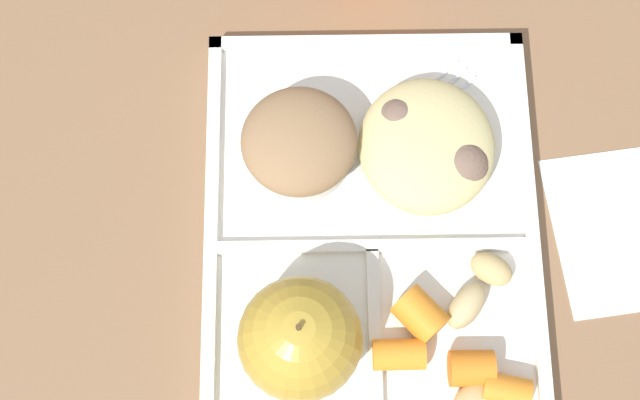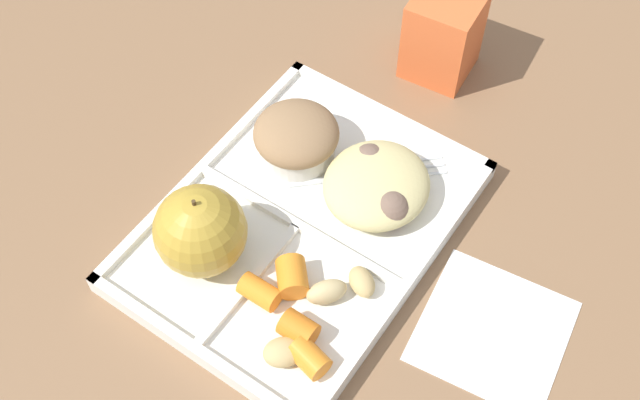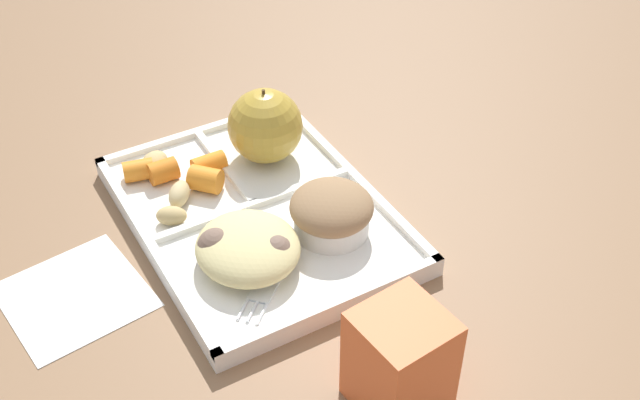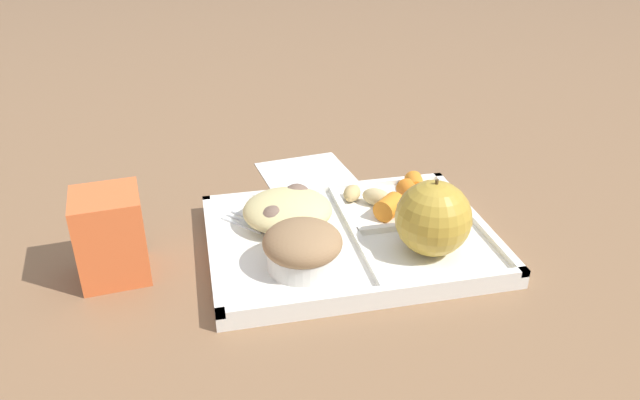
% 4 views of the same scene
% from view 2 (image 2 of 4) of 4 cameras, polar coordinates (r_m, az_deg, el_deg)
% --- Properties ---
extents(ground, '(6.00, 6.00, 0.00)m').
position_cam_2_polar(ground, '(0.77, -1.29, -2.20)').
color(ground, '#846042').
extents(lunch_tray, '(0.33, 0.24, 0.02)m').
position_cam_2_polar(lunch_tray, '(0.77, -1.33, -1.89)').
color(lunch_tray, white).
rests_on(lunch_tray, ground).
extents(green_apple, '(0.08, 0.08, 0.09)m').
position_cam_2_polar(green_apple, '(0.71, -8.48, -2.18)').
color(green_apple, '#B79333').
rests_on(green_apple, lunch_tray).
extents(bran_muffin, '(0.08, 0.08, 0.05)m').
position_cam_2_polar(bran_muffin, '(0.79, -1.69, 4.45)').
color(bran_muffin, silver).
rests_on(bran_muffin, lunch_tray).
extents(carrot_slice_center, '(0.03, 0.03, 0.03)m').
position_cam_2_polar(carrot_slice_center, '(0.69, -1.53, -9.13)').
color(carrot_slice_center, orange).
rests_on(carrot_slice_center, lunch_tray).
extents(carrot_slice_tilted, '(0.03, 0.04, 0.02)m').
position_cam_2_polar(carrot_slice_tilted, '(0.68, -0.76, -11.12)').
color(carrot_slice_tilted, orange).
rests_on(carrot_slice_tilted, lunch_tray).
extents(carrot_slice_small, '(0.04, 0.04, 0.03)m').
position_cam_2_polar(carrot_slice_small, '(0.72, -1.99, -5.47)').
color(carrot_slice_small, orange).
rests_on(carrot_slice_small, lunch_tray).
extents(carrot_slice_edge, '(0.02, 0.04, 0.02)m').
position_cam_2_polar(carrot_slice_edge, '(0.71, -4.30, -6.52)').
color(carrot_slice_edge, orange).
rests_on(carrot_slice_edge, lunch_tray).
extents(potato_chunk_browned, '(0.03, 0.04, 0.02)m').
position_cam_2_polar(potato_chunk_browned, '(0.72, 2.98, -5.81)').
color(potato_chunk_browned, tan).
rests_on(potato_chunk_browned, lunch_tray).
extents(potato_chunk_wedge, '(0.04, 0.04, 0.02)m').
position_cam_2_polar(potato_chunk_wedge, '(0.69, -2.64, -10.73)').
color(potato_chunk_wedge, tan).
rests_on(potato_chunk_wedge, lunch_tray).
extents(potato_chunk_large, '(0.04, 0.04, 0.02)m').
position_cam_2_polar(potato_chunk_large, '(0.71, 0.47, -6.53)').
color(potato_chunk_large, tan).
rests_on(potato_chunk_large, lunch_tray).
extents(egg_noodle_pile, '(0.11, 0.10, 0.04)m').
position_cam_2_polar(egg_noodle_pile, '(0.76, 4.03, 1.08)').
color(egg_noodle_pile, '#D6C684').
rests_on(egg_noodle_pile, lunch_tray).
extents(meatball_back, '(0.03, 0.03, 0.03)m').
position_cam_2_polar(meatball_back, '(0.76, 3.79, 0.75)').
color(meatball_back, brown).
rests_on(meatball_back, lunch_tray).
extents(meatball_front, '(0.03, 0.03, 0.03)m').
position_cam_2_polar(meatball_front, '(0.77, 4.53, 1.54)').
color(meatball_front, '#755B4C').
rests_on(meatball_front, lunch_tray).
extents(meatball_center, '(0.04, 0.04, 0.04)m').
position_cam_2_polar(meatball_center, '(0.78, 3.55, 2.71)').
color(meatball_center, '#755B4C').
rests_on(meatball_center, lunch_tray).
extents(meatball_side, '(0.04, 0.04, 0.04)m').
position_cam_2_polar(meatball_side, '(0.75, 5.05, -0.65)').
color(meatball_side, '#755B4C').
rests_on(meatball_side, lunch_tray).
extents(plastic_fork, '(0.12, 0.13, 0.00)m').
position_cam_2_polar(plastic_fork, '(0.80, 4.26, 1.99)').
color(plastic_fork, silver).
rests_on(plastic_fork, lunch_tray).
extents(milk_carton, '(0.08, 0.08, 0.10)m').
position_cam_2_polar(milk_carton, '(0.88, 8.71, 11.49)').
color(milk_carton, orange).
rests_on(milk_carton, ground).
extents(paper_napkin, '(0.14, 0.14, 0.00)m').
position_cam_2_polar(paper_napkin, '(0.74, 12.17, -9.04)').
color(paper_napkin, white).
rests_on(paper_napkin, ground).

